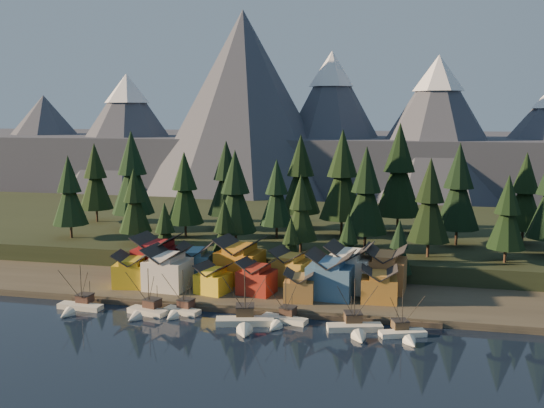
% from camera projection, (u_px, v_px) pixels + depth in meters
% --- Properties ---
extents(ground, '(500.00, 500.00, 0.00)m').
position_uv_depth(ground, '(224.00, 339.00, 112.64)').
color(ground, black).
rests_on(ground, ground).
extents(shore_strip, '(400.00, 50.00, 1.50)m').
position_uv_depth(shore_strip, '(271.00, 279.00, 151.14)').
color(shore_strip, '#383329').
rests_on(shore_strip, ground).
extents(hillside, '(420.00, 100.00, 6.00)m').
position_uv_depth(hillside, '(304.00, 232.00, 199.07)').
color(hillside, black).
rests_on(hillside, ground).
extents(dock, '(80.00, 4.00, 1.00)m').
position_uv_depth(dock, '(247.00, 309.00, 128.49)').
color(dock, '#4A4034').
rests_on(dock, ground).
extents(mountain_ridge, '(560.00, 190.00, 90.00)m').
position_uv_depth(mountain_ridge, '(336.00, 144.00, 315.87)').
color(mountain_ridge, '#4B5161').
rests_on(mountain_ridge, ground).
extents(boat_0, '(10.21, 11.02, 10.58)m').
position_uv_depth(boat_0, '(77.00, 302.00, 128.82)').
color(boat_0, beige).
rests_on(boat_0, ground).
extents(boat_1, '(9.31, 9.81, 10.79)m').
position_uv_depth(boat_1, '(144.00, 306.00, 125.72)').
color(boat_1, beige).
rests_on(boat_1, ground).
extents(boat_2, '(8.42, 8.96, 10.35)m').
position_uv_depth(boat_2, '(180.00, 305.00, 126.13)').
color(boat_2, beige).
rests_on(boat_2, ground).
extents(boat_3, '(12.31, 12.92, 12.46)m').
position_uv_depth(boat_3, '(245.00, 316.00, 119.00)').
color(boat_3, beige).
rests_on(boat_3, ground).
extents(boat_4, '(10.00, 10.52, 10.01)m').
position_uv_depth(boat_4, '(282.00, 315.00, 120.92)').
color(boat_4, silver).
rests_on(boat_4, ground).
extents(boat_5, '(11.36, 11.91, 11.30)m').
position_uv_depth(boat_5, '(356.00, 322.00, 115.84)').
color(boat_5, beige).
rests_on(boat_5, ground).
extents(boat_6, '(9.38, 9.73, 9.84)m').
position_uv_depth(boat_6, '(405.00, 329.00, 113.06)').
color(boat_6, white).
rests_on(boat_6, ground).
extents(house_front_0, '(9.02, 8.65, 8.02)m').
position_uv_depth(house_front_0, '(133.00, 269.00, 141.47)').
color(house_front_0, gold).
rests_on(house_front_0, shore_strip).
extents(house_front_1, '(10.11, 9.77, 9.74)m').
position_uv_depth(house_front_1, '(168.00, 267.00, 139.30)').
color(house_front_1, silver).
rests_on(house_front_1, shore_strip).
extents(house_front_2, '(8.20, 8.24, 6.55)m').
position_uv_depth(house_front_2, '(213.00, 278.00, 136.47)').
color(house_front_2, yellow).
rests_on(house_front_2, shore_strip).
extents(house_front_3, '(8.75, 8.47, 7.65)m').
position_uv_depth(house_front_3, '(257.00, 276.00, 135.77)').
color(house_front_3, maroon).
rests_on(house_front_3, shore_strip).
extents(house_front_4, '(6.90, 7.36, 6.50)m').
position_uv_depth(house_front_4, '(299.00, 285.00, 131.07)').
color(house_front_4, '#A17339').
rests_on(house_front_4, shore_strip).
extents(house_front_5, '(10.54, 9.75, 10.20)m').
position_uv_depth(house_front_5, '(331.00, 273.00, 132.86)').
color(house_front_5, '#3B648C').
rests_on(house_front_5, shore_strip).
extents(house_front_6, '(7.92, 7.52, 7.60)m').
position_uv_depth(house_front_6, '(379.00, 283.00, 130.17)').
color(house_front_6, '#B1782D').
rests_on(house_front_6, shore_strip).
extents(house_back_0, '(10.52, 10.15, 10.81)m').
position_uv_depth(house_back_0, '(157.00, 256.00, 147.83)').
color(house_back_0, maroon).
rests_on(house_back_0, shore_strip).
extents(house_back_1, '(8.63, 8.72, 8.82)m').
position_uv_depth(house_back_1, '(196.00, 261.00, 147.29)').
color(house_back_1, teal).
rests_on(house_back_1, shore_strip).
extents(house_back_2, '(11.42, 10.72, 10.78)m').
position_uv_depth(house_back_2, '(240.00, 259.00, 144.54)').
color(house_back_2, '#C17A1B').
rests_on(house_back_2, shore_strip).
extents(house_back_3, '(10.01, 9.35, 8.52)m').
position_uv_depth(house_back_3, '(291.00, 266.00, 142.99)').
color(house_back_3, '#B0862D').
rests_on(house_back_3, shore_strip).
extents(house_back_4, '(11.02, 10.68, 10.73)m').
position_uv_depth(house_back_4, '(349.00, 266.00, 138.43)').
color(house_back_4, white).
rests_on(house_back_4, shore_strip).
extents(house_back_5, '(9.84, 9.94, 10.23)m').
position_uv_depth(house_back_5, '(385.00, 268.00, 137.86)').
color(house_back_5, '#A66B3A').
rests_on(house_back_5, shore_strip).
extents(tree_hill_0, '(10.28, 10.28, 23.94)m').
position_uv_depth(tree_hill_0, '(69.00, 193.00, 173.36)').
color(tree_hill_0, '#332319').
rests_on(tree_hill_0, hillside).
extents(tree_hill_1, '(13.12, 13.12, 30.58)m').
position_uv_depth(tree_hill_1, '(132.00, 176.00, 185.68)').
color(tree_hill_1, '#332319').
rests_on(tree_hill_1, hillside).
extents(tree_hill_2, '(9.04, 9.04, 21.05)m').
position_uv_depth(tree_hill_2, '(135.00, 203.00, 165.00)').
color(tree_hill_2, '#332319').
rests_on(tree_hill_2, hillside).
extents(tree_hill_3, '(10.71, 10.71, 24.96)m').
position_uv_depth(tree_hill_3, '(185.00, 191.00, 174.11)').
color(tree_hill_3, '#332319').
rests_on(tree_hill_3, hillside).
extents(tree_hill_4, '(11.84, 11.84, 27.57)m').
position_uv_depth(tree_hill_4, '(226.00, 181.00, 186.66)').
color(tree_hill_4, '#332319').
rests_on(tree_hill_4, hillside).
extents(tree_hill_5, '(11.28, 11.28, 26.27)m').
position_uv_depth(tree_hill_5, '(235.00, 194.00, 160.48)').
color(tree_hill_5, '#332319').
rests_on(tree_hill_5, hillside).
extents(tree_hill_6, '(9.83, 9.83, 22.89)m').
position_uv_depth(tree_hill_6, '(277.00, 195.00, 173.51)').
color(tree_hill_6, '#332319').
rests_on(tree_hill_6, hillside).
extents(tree_hill_7, '(8.74, 8.74, 20.37)m').
position_uv_depth(tree_hill_7, '(301.00, 210.00, 155.15)').
color(tree_hill_7, '#332319').
rests_on(tree_hill_7, hillside).
extents(tree_hill_8, '(13.42, 13.42, 31.25)m').
position_uv_depth(tree_hill_8, '(342.00, 178.00, 175.71)').
color(tree_hill_8, '#332319').
rests_on(tree_hill_8, hillside).
extents(tree_hill_9, '(11.76, 11.76, 27.40)m').
position_uv_depth(tree_hill_9, '(366.00, 193.00, 157.89)').
color(tree_hill_9, '#332319').
rests_on(tree_hill_9, hillside).
extents(tree_hill_10, '(14.20, 14.20, 33.08)m').
position_uv_depth(tree_hill_10, '(399.00, 173.00, 179.85)').
color(tree_hill_10, '#332319').
rests_on(tree_hill_10, hillside).
extents(tree_hill_11, '(10.72, 10.72, 24.97)m').
position_uv_depth(tree_hill_11, '(430.00, 203.00, 149.82)').
color(tree_hill_11, '#332319').
rests_on(tree_hill_11, hillside).
extents(tree_hill_12, '(12.04, 12.04, 28.05)m').
position_uv_depth(tree_hill_12, '(458.00, 189.00, 163.29)').
color(tree_hill_12, '#332319').
rests_on(tree_hill_12, hillside).
extents(tree_hill_13, '(9.17, 9.17, 21.36)m').
position_uv_depth(tree_hill_13, '(507.00, 215.00, 144.31)').
color(tree_hill_13, '#332319').
rests_on(tree_hill_13, hillside).
extents(tree_hill_14, '(10.88, 10.88, 25.34)m').
position_uv_depth(tree_hill_14, '(525.00, 194.00, 165.43)').
color(tree_hill_14, '#332319').
rests_on(tree_hill_14, hillside).
extents(tree_hill_15, '(12.60, 12.60, 29.34)m').
position_uv_depth(tree_hill_15, '(301.00, 177.00, 188.54)').
color(tree_hill_15, '#332319').
rests_on(tree_hill_15, hillside).
extents(tree_hill_16, '(11.23, 11.23, 26.15)m').
position_uv_depth(tree_hill_16, '(95.00, 179.00, 199.57)').
color(tree_hill_16, '#332319').
rests_on(tree_hill_16, hillside).
extents(tree_shore_0, '(7.60, 7.60, 17.71)m').
position_uv_depth(tree_shore_0, '(165.00, 233.00, 155.62)').
color(tree_shore_0, '#332319').
rests_on(tree_shore_0, shore_strip).
extents(tree_shore_1, '(8.21, 8.21, 19.13)m').
position_uv_depth(tree_shore_1, '(225.00, 233.00, 152.07)').
color(tree_shore_1, '#332319').
rests_on(tree_shore_1, shore_strip).
extents(tree_shore_2, '(6.48, 6.48, 15.10)m').
position_uv_depth(tree_shore_2, '(291.00, 244.00, 148.73)').
color(tree_shore_2, '#332319').
rests_on(tree_shore_2, shore_strip).
extents(tree_shore_3, '(7.09, 7.09, 16.51)m').
position_uv_depth(tree_shore_3, '(348.00, 244.00, 145.61)').
color(tree_shore_3, '#332319').
rests_on(tree_shore_3, shore_strip).
extents(tree_shore_4, '(6.69, 6.69, 15.59)m').
position_uv_depth(tree_shore_4, '(399.00, 248.00, 143.10)').
color(tree_shore_4, '#332319').
rests_on(tree_shore_4, shore_strip).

